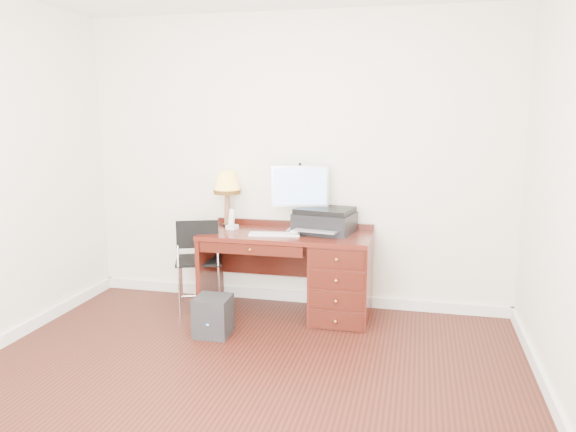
% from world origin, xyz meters
% --- Properties ---
extents(ground, '(4.00, 4.00, 0.00)m').
position_xyz_m(ground, '(0.00, 0.00, 0.00)').
color(ground, black).
rests_on(ground, ground).
extents(room_shell, '(4.00, 4.00, 4.00)m').
position_xyz_m(room_shell, '(0.00, 0.63, 0.05)').
color(room_shell, white).
rests_on(room_shell, ground).
extents(desk, '(1.50, 0.67, 0.75)m').
position_xyz_m(desk, '(0.32, 1.40, 0.41)').
color(desk, '#531911').
rests_on(desk, ground).
extents(monitor, '(0.51, 0.23, 0.59)m').
position_xyz_m(monitor, '(0.10, 1.53, 1.12)').
color(monitor, silver).
rests_on(monitor, desk).
extents(keyboard, '(0.46, 0.20, 0.02)m').
position_xyz_m(keyboard, '(-0.08, 1.29, 0.76)').
color(keyboard, white).
rests_on(keyboard, desk).
extents(mouse_pad, '(0.22, 0.22, 0.04)m').
position_xyz_m(mouse_pad, '(0.09, 1.37, 0.76)').
color(mouse_pad, black).
rests_on(mouse_pad, desk).
extents(printer, '(0.56, 0.47, 0.22)m').
position_xyz_m(printer, '(0.33, 1.50, 0.86)').
color(printer, black).
rests_on(printer, desk).
extents(leg_lamp, '(0.25, 0.25, 0.52)m').
position_xyz_m(leg_lamp, '(-0.61, 1.58, 1.13)').
color(leg_lamp, black).
rests_on(leg_lamp, desk).
extents(phone, '(0.11, 0.11, 0.19)m').
position_xyz_m(phone, '(-0.52, 1.45, 0.81)').
color(phone, white).
rests_on(phone, desk).
extents(pen_cup, '(0.08, 0.08, 0.10)m').
position_xyz_m(pen_cup, '(0.07, 1.55, 0.80)').
color(pen_cup, black).
rests_on(pen_cup, desk).
extents(chair, '(0.53, 0.54, 0.87)m').
position_xyz_m(chair, '(-0.82, 1.28, 0.53)').
color(chair, black).
rests_on(chair, ground).
extents(equipment_box, '(0.29, 0.29, 0.33)m').
position_xyz_m(equipment_box, '(-0.47, 0.77, 0.16)').
color(equipment_box, black).
rests_on(equipment_box, ground).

